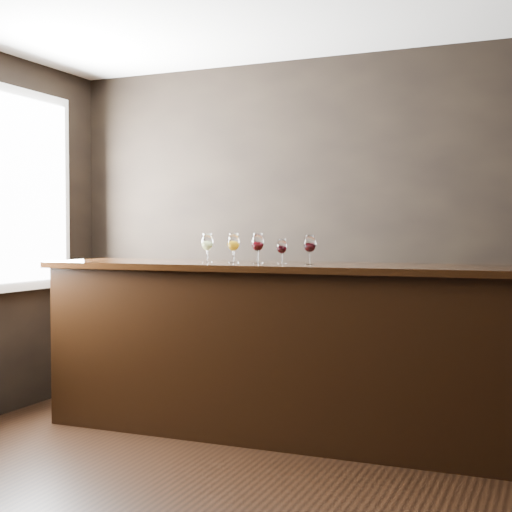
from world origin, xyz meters
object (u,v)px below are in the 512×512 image
at_px(glass_white, 207,243).
at_px(glass_red_c, 310,244).
at_px(bar_counter, 278,353).
at_px(glass_red_b, 282,247).
at_px(glass_amber, 233,243).
at_px(back_bar_shelf, 444,361).
at_px(glass_red_a, 258,243).

xyz_separation_m(glass_white, glass_red_c, (0.80, -0.03, -0.01)).
relative_size(bar_counter, glass_red_b, 19.43).
height_order(glass_amber, glass_red_c, glass_amber).
height_order(back_bar_shelf, glass_amber, glass_amber).
bearing_deg(glass_red_c, glass_amber, 176.77).
xyz_separation_m(glass_amber, glass_red_c, (0.59, -0.03, -0.01)).
relative_size(back_bar_shelf, glass_red_b, 15.97).
height_order(glass_red_b, glass_red_c, glass_red_c).
distance_m(glass_red_b, glass_red_c, 0.21).
bearing_deg(bar_counter, glass_red_c, -1.86).
distance_m(glass_amber, glass_red_b, 0.38).
height_order(bar_counter, glass_white, glass_white).
xyz_separation_m(back_bar_shelf, glass_red_a, (-1.19, -0.63, 0.85)).
height_order(bar_counter, glass_red_b, glass_red_b).
relative_size(back_bar_shelf, glass_red_a, 13.00).
height_order(back_bar_shelf, glass_white, glass_white).
height_order(back_bar_shelf, glass_red_a, glass_red_a).
bearing_deg(bar_counter, glass_amber, 174.33).
bearing_deg(bar_counter, glass_white, 176.34).
distance_m(back_bar_shelf, glass_red_c, 1.33).
bearing_deg(glass_amber, glass_red_b, -2.17).
height_order(back_bar_shelf, glass_red_b, glass_red_b).
bearing_deg(bar_counter, back_bar_shelf, 29.96).
bearing_deg(bar_counter, glass_red_a, -179.91).
relative_size(glass_white, glass_amber, 1.00).
distance_m(glass_white, glass_amber, 0.21).
xyz_separation_m(glass_white, glass_red_b, (0.59, -0.01, -0.03)).
height_order(back_bar_shelf, glass_red_c, glass_red_c).
relative_size(glass_white, glass_red_c, 1.04).
bearing_deg(glass_white, bar_counter, -2.74).
bearing_deg(glass_red_b, bar_counter, -148.20).
distance_m(glass_white, glass_red_b, 0.59).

